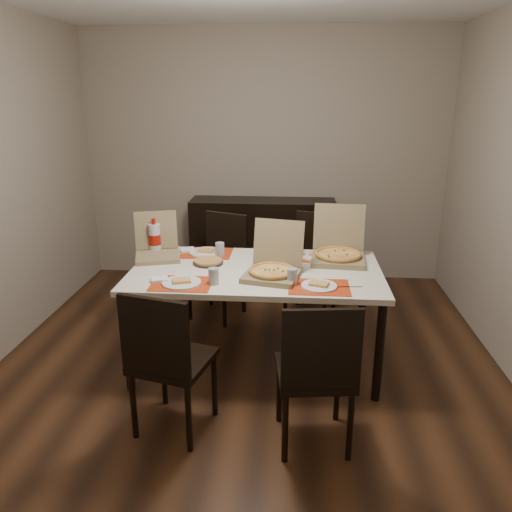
{
  "coord_description": "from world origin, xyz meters",
  "views": [
    {
      "loc": [
        0.32,
        -3.3,
        1.97
      ],
      "look_at": [
        0.06,
        0.08,
        0.85
      ],
      "focal_mm": 35.0,
      "sensor_mm": 36.0,
      "label": 1
    }
  ],
  "objects_px": {
    "pizza_box_center": "(273,268)",
    "dip_bowl": "(277,258)",
    "chair_near_left": "(167,358)",
    "chair_far_left": "(221,261)",
    "soda_bottle": "(155,239)",
    "dining_table": "(256,278)",
    "chair_far_right": "(314,260)",
    "chair_near_right": "(317,370)",
    "sideboard": "(263,242)"
  },
  "relations": [
    {
      "from": "chair_far_left",
      "to": "pizza_box_center",
      "type": "height_order",
      "value": "pizza_box_center"
    },
    {
      "from": "chair_near_right",
      "to": "pizza_box_center",
      "type": "relative_size",
      "value": 1.99
    },
    {
      "from": "sideboard",
      "to": "chair_near_right",
      "type": "xyz_separation_m",
      "value": [
        0.47,
        -2.65,
        0.06
      ]
    },
    {
      "from": "chair_far_right",
      "to": "soda_bottle",
      "type": "relative_size",
      "value": 3.3
    },
    {
      "from": "chair_near_right",
      "to": "soda_bottle",
      "type": "distance_m",
      "value": 1.8
    },
    {
      "from": "chair_far_right",
      "to": "soda_bottle",
      "type": "height_order",
      "value": "soda_bottle"
    },
    {
      "from": "chair_far_left",
      "to": "chair_far_right",
      "type": "distance_m",
      "value": 0.85
    },
    {
      "from": "chair_far_right",
      "to": "soda_bottle",
      "type": "bearing_deg",
      "value": -153.91
    },
    {
      "from": "sideboard",
      "to": "chair_far_left",
      "type": "distance_m",
      "value": 0.9
    },
    {
      "from": "sideboard",
      "to": "dip_bowl",
      "type": "bearing_deg",
      "value": -82.24
    },
    {
      "from": "chair_near_left",
      "to": "dip_bowl",
      "type": "xyz_separation_m",
      "value": [
        0.59,
        1.1,
        0.26
      ]
    },
    {
      "from": "chair_near_right",
      "to": "chair_near_left",
      "type": "bearing_deg",
      "value": 175.64
    },
    {
      "from": "chair_near_left",
      "to": "dip_bowl",
      "type": "distance_m",
      "value": 1.27
    },
    {
      "from": "dining_table",
      "to": "pizza_box_center",
      "type": "height_order",
      "value": "pizza_box_center"
    },
    {
      "from": "dining_table",
      "to": "chair_far_left",
      "type": "relative_size",
      "value": 1.94
    },
    {
      "from": "chair_near_left",
      "to": "dip_bowl",
      "type": "height_order",
      "value": "chair_near_left"
    },
    {
      "from": "chair_near_left",
      "to": "soda_bottle",
      "type": "height_order",
      "value": "soda_bottle"
    },
    {
      "from": "soda_bottle",
      "to": "dip_bowl",
      "type": "bearing_deg",
      "value": -6.08
    },
    {
      "from": "chair_far_right",
      "to": "pizza_box_center",
      "type": "relative_size",
      "value": 1.99
    },
    {
      "from": "chair_near_right",
      "to": "chair_far_right",
      "type": "height_order",
      "value": "same"
    },
    {
      "from": "pizza_box_center",
      "to": "dip_bowl",
      "type": "bearing_deg",
      "value": 88.0
    },
    {
      "from": "dip_bowl",
      "to": "sideboard",
      "type": "bearing_deg",
      "value": 97.76
    },
    {
      "from": "chair_far_right",
      "to": "pizza_box_center",
      "type": "height_order",
      "value": "pizza_box_center"
    },
    {
      "from": "dip_bowl",
      "to": "chair_near_left",
      "type": "bearing_deg",
      "value": -118.26
    },
    {
      "from": "chair_far_right",
      "to": "pizza_box_center",
      "type": "xyz_separation_m",
      "value": [
        -0.32,
        -1.07,
        0.3
      ]
    },
    {
      "from": "chair_near_left",
      "to": "chair_near_right",
      "type": "relative_size",
      "value": 1.0
    },
    {
      "from": "chair_near_right",
      "to": "soda_bottle",
      "type": "xyz_separation_m",
      "value": [
        -1.23,
        1.26,
        0.36
      ]
    },
    {
      "from": "pizza_box_center",
      "to": "soda_bottle",
      "type": "xyz_separation_m",
      "value": [
        -0.95,
        0.45,
        0.06
      ]
    },
    {
      "from": "chair_far_left",
      "to": "soda_bottle",
      "type": "height_order",
      "value": "soda_bottle"
    },
    {
      "from": "chair_near_left",
      "to": "chair_far_right",
      "type": "height_order",
      "value": "same"
    },
    {
      "from": "chair_far_right",
      "to": "dip_bowl",
      "type": "height_order",
      "value": "chair_far_right"
    },
    {
      "from": "dip_bowl",
      "to": "soda_bottle",
      "type": "height_order",
      "value": "soda_bottle"
    },
    {
      "from": "sideboard",
      "to": "chair_far_left",
      "type": "height_order",
      "value": "chair_far_left"
    },
    {
      "from": "dining_table",
      "to": "pizza_box_center",
      "type": "xyz_separation_m",
      "value": [
        0.13,
        -0.13,
        0.12
      ]
    },
    {
      "from": "chair_near_right",
      "to": "dining_table",
      "type": "bearing_deg",
      "value": 113.33
    },
    {
      "from": "dining_table",
      "to": "sideboard",
      "type": "bearing_deg",
      "value": 92.09
    },
    {
      "from": "dip_bowl",
      "to": "soda_bottle",
      "type": "xyz_separation_m",
      "value": [
        -0.97,
        0.1,
        0.1
      ]
    },
    {
      "from": "dining_table",
      "to": "dip_bowl",
      "type": "height_order",
      "value": "dip_bowl"
    },
    {
      "from": "chair_far_left",
      "to": "chair_far_right",
      "type": "relative_size",
      "value": 1.0
    },
    {
      "from": "sideboard",
      "to": "dip_bowl",
      "type": "height_order",
      "value": "sideboard"
    },
    {
      "from": "sideboard",
      "to": "chair_far_right",
      "type": "height_order",
      "value": "chair_far_right"
    },
    {
      "from": "soda_bottle",
      "to": "dining_table",
      "type": "bearing_deg",
      "value": -20.9
    },
    {
      "from": "chair_near_left",
      "to": "chair_far_right",
      "type": "distance_m",
      "value": 2.04
    },
    {
      "from": "dining_table",
      "to": "chair_near_left",
      "type": "relative_size",
      "value": 1.94
    },
    {
      "from": "chair_near_right",
      "to": "dip_bowl",
      "type": "relative_size",
      "value": 6.81
    },
    {
      "from": "sideboard",
      "to": "chair_far_left",
      "type": "xyz_separation_m",
      "value": [
        -0.33,
        -0.84,
        0.06
      ]
    },
    {
      "from": "chair_near_left",
      "to": "pizza_box_center",
      "type": "height_order",
      "value": "pizza_box_center"
    },
    {
      "from": "dining_table",
      "to": "chair_near_right",
      "type": "height_order",
      "value": "chair_near_right"
    },
    {
      "from": "dining_table",
      "to": "dip_bowl",
      "type": "relative_size",
      "value": 13.18
    },
    {
      "from": "chair_near_left",
      "to": "chair_far_left",
      "type": "height_order",
      "value": "same"
    }
  ]
}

